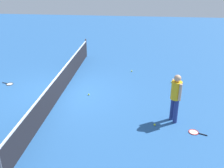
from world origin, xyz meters
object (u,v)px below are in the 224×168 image
object	(u,v)px
player_near_side	(176,94)
tennis_ball_by_net	(172,82)
tennis_racket_near_player	(194,132)
tennis_ball_baseline	(176,81)
tennis_ball_midcourt	(132,71)
tennis_ball_near_player	(155,125)
tennis_racket_far_player	(9,84)
tennis_ball_stray_left	(89,94)

from	to	relation	value
player_near_side	tennis_ball_by_net	size ratio (longest dim) A/B	25.76
tennis_racket_near_player	tennis_ball_baseline	xyz separation A→B (m)	(4.05, 0.10, 0.02)
tennis_ball_midcourt	tennis_ball_baseline	world-z (taller)	same
tennis_ball_near_player	tennis_ball_baseline	world-z (taller)	same
player_near_side	tennis_ball_midcourt	xyz separation A→B (m)	(4.49, 1.60, -0.98)
tennis_ball_midcourt	tennis_ball_near_player	bearing A→B (deg)	-168.79
tennis_ball_near_player	tennis_ball_midcourt	size ratio (longest dim) A/B	1.00
tennis_racket_far_player	tennis_ball_baseline	bearing A→B (deg)	-81.72
tennis_ball_near_player	tennis_ball_stray_left	size ratio (longest dim) A/B	1.00
tennis_racket_near_player	tennis_ball_near_player	bearing A→B (deg)	77.75
tennis_racket_near_player	tennis_racket_far_player	world-z (taller)	same
tennis_ball_by_net	tennis_ball_midcourt	distance (m)	2.23
tennis_racket_far_player	tennis_ball_by_net	distance (m)	7.44
player_near_side	tennis_ball_midcourt	size ratio (longest dim) A/B	25.76
tennis_racket_far_player	tennis_ball_midcourt	distance (m)	5.90
player_near_side	tennis_ball_stray_left	bearing A→B (deg)	63.77
tennis_ball_near_player	tennis_ball_baseline	distance (m)	3.95
tennis_racket_near_player	tennis_ball_midcourt	xyz separation A→B (m)	(5.13, 2.21, 0.02)
player_near_side	tennis_racket_far_player	distance (m)	7.51
player_near_side	tennis_racket_far_player	world-z (taller)	player_near_side
tennis_ball_by_net	tennis_ball_midcourt	world-z (taller)	same
tennis_ball_by_net	player_near_side	bearing A→B (deg)	174.99
tennis_racket_far_player	tennis_ball_baseline	xyz separation A→B (m)	(1.11, -7.60, 0.02)
tennis_ball_near_player	tennis_ball_baseline	size ratio (longest dim) A/B	1.00
tennis_racket_far_player	tennis_ball_stray_left	bearing A→B (deg)	-100.23
tennis_ball_baseline	tennis_ball_stray_left	size ratio (longest dim) A/B	1.00
tennis_ball_baseline	tennis_ball_midcourt	bearing A→B (deg)	62.88
tennis_ball_baseline	tennis_ball_stray_left	world-z (taller)	same
tennis_ball_midcourt	tennis_ball_stray_left	xyz separation A→B (m)	(-2.88, 1.66, 0.00)
tennis_ball_by_net	tennis_ball_midcourt	xyz separation A→B (m)	(1.19, 1.89, 0.00)
tennis_racket_near_player	tennis_ball_midcourt	bearing A→B (deg)	23.33
player_near_side	tennis_ball_baseline	bearing A→B (deg)	-8.64
tennis_ball_baseline	tennis_ball_by_net	bearing A→B (deg)	114.83
tennis_ball_midcourt	tennis_racket_far_player	bearing A→B (deg)	111.79
tennis_racket_far_player	tennis_ball_by_net	size ratio (longest dim) A/B	9.20
tennis_racket_near_player	tennis_ball_stray_left	bearing A→B (deg)	59.83
tennis_racket_near_player	tennis_ball_stray_left	size ratio (longest dim) A/B	9.17
tennis_ball_baseline	player_near_side	bearing A→B (deg)	171.36
tennis_racket_far_player	tennis_ball_by_net	bearing A→B (deg)	-82.27
player_near_side	tennis_racket_far_player	xyz separation A→B (m)	(2.30, 7.08, -1.00)
tennis_racket_far_player	tennis_ball_baseline	world-z (taller)	tennis_ball_baseline
tennis_racket_near_player	tennis_ball_baseline	bearing A→B (deg)	1.35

